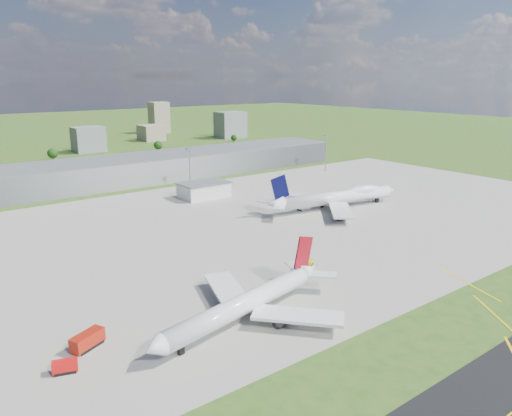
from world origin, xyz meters
TOP-DOWN VIEW (x-y plane):
  - ground at (0.00, 150.00)m, footprint 1400.00×1400.00m
  - apron at (10.00, 40.00)m, footprint 360.00×190.00m
  - terminal at (0.00, 165.00)m, footprint 300.00×42.00m
  - ops_building at (10.00, 100.00)m, footprint 26.00×16.00m
  - mast_center at (10.00, 115.00)m, footprint 3.50×2.00m
  - mast_east at (120.00, 115.00)m, footprint 3.50×2.00m
  - airliner_red_twin at (-56.61, -30.50)m, footprint 66.39×51.06m
  - airliner_blue_quad at (51.60, 38.47)m, footprint 77.49×60.04m
  - fire_truck at (-97.17, -18.43)m, footprint 9.57×6.84m
  - crash_tender at (-105.02, -26.01)m, footprint 6.06×4.07m
  - tug_yellow at (-14.81, -11.06)m, footprint 4.42×3.88m
  - van_white_near at (33.59, 46.13)m, footprint 2.19×4.66m
  - van_white_far at (76.62, 36.86)m, footprint 4.56×3.28m
  - bldg_c at (20.00, 310.00)m, footprint 26.00×20.00m
  - bldg_ce at (100.00, 350.00)m, footprint 22.00×24.00m
  - bldg_e at (180.00, 320.00)m, footprint 30.00×22.00m
  - bldg_tall_e at (140.00, 410.00)m, footprint 20.00×18.00m
  - tree_c at (-20.00, 280.00)m, footprint 8.10×8.10m
  - tree_e at (70.00, 275.00)m, footprint 7.65×7.65m
  - tree_far_e at (160.00, 285.00)m, footprint 6.30×6.30m

SIDE VIEW (x-z plane):
  - ground at x=0.00m, z-range 0.00..0.00m
  - apron at x=10.00m, z-range 0.00..0.08m
  - tug_yellow at x=-14.81m, z-range 0.03..1.92m
  - van_white_far at x=76.62m, z-range 0.02..2.21m
  - van_white_near at x=33.59m, z-range 0.02..2.40m
  - crash_tender at x=-105.02m, z-range 0.00..2.96m
  - fire_truck at x=-97.17m, z-range -0.01..3.93m
  - ops_building at x=10.00m, z-range 0.00..8.00m
  - tree_far_e at x=160.00m, z-range 0.68..8.38m
  - airliner_red_twin at x=-56.61m, z-range -4.28..14.05m
  - tree_e at x=70.00m, z-range 0.84..10.19m
  - airliner_blue_quad at x=51.60m, z-range -4.52..15.82m
  - tree_c at x=-20.00m, z-range 0.89..10.79m
  - terminal at x=0.00m, z-range 0.00..15.00m
  - bldg_ce at x=100.00m, z-range 0.00..16.00m
  - bldg_c at x=20.00m, z-range 0.00..22.00m
  - bldg_e at x=180.00m, z-range 0.00..28.00m
  - mast_center at x=10.00m, z-range 4.76..30.66m
  - mast_east at x=120.00m, z-range 4.76..30.66m
  - bldg_tall_e at x=140.00m, z-range 0.00..36.00m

